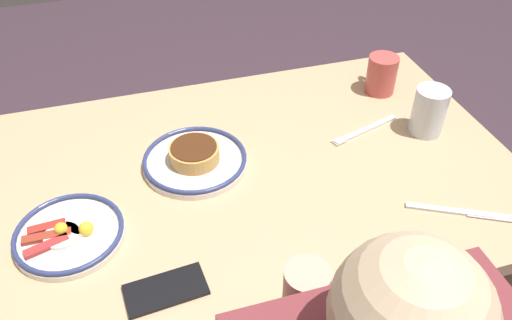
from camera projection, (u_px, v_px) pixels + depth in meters
The scene contains 8 objects.
dining_table at pixel (249, 205), 1.24m from camera, with size 1.22×0.79×0.75m.
plate_near_main at pixel (195, 159), 1.17m from camera, with size 0.24×0.24×0.05m.
plate_center_pancakes at pixel (69, 234), 1.01m from camera, with size 0.21×0.21×0.04m.
coffee_mug at pixel (381, 74), 1.39m from camera, with size 0.08×0.12×0.10m.
drinking_glass at pixel (428, 113), 1.25m from camera, with size 0.08×0.08×0.12m.
cell_phone at pixel (166, 290), 0.92m from camera, with size 0.14×0.07×0.01m, color black.
fork_near at pixel (364, 130), 1.28m from camera, with size 0.20×0.08×0.01m.
butter_knife at pixel (458, 212), 1.07m from camera, with size 0.20×0.11×0.01m.
Camera 1 is at (0.24, 0.85, 1.52)m, focal length 36.28 mm.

